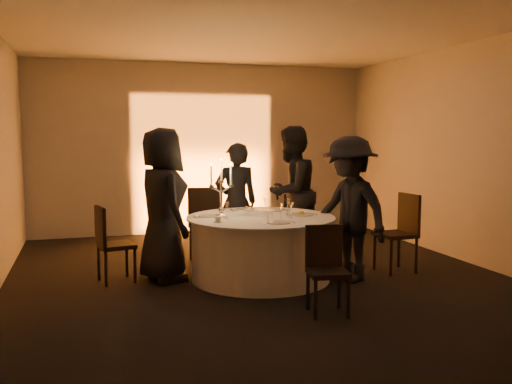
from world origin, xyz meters
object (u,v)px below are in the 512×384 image
object	(u,v)px
chair_back_left	(205,218)
guest_right	(349,209)
chair_left	(110,240)
guest_left	(162,205)
guest_back_left	(236,202)
coffee_cup	(218,220)
candelabra	(221,196)
banquet_table	(261,248)
chair_back_right	(288,218)
guest_back_right	(291,192)
chair_front	(326,264)
chair_right	(401,228)

from	to	relation	value
chair_back_left	guest_right	bearing A→B (deg)	146.39
chair_left	guest_left	xyz separation A→B (m)	(0.62, -0.07, 0.41)
guest_back_left	coffee_cup	world-z (taller)	guest_back_left
candelabra	banquet_table	bearing A→B (deg)	-17.14
coffee_cup	guest_right	bearing A→B (deg)	-3.20
guest_left	coffee_cup	bearing A→B (deg)	-148.74
guest_right	coffee_cup	distance (m)	1.60
chair_back_right	candelabra	xyz separation A→B (m)	(-1.36, -1.38, 0.53)
banquet_table	candelabra	distance (m)	0.79
guest_back_right	chair_left	bearing A→B (deg)	-21.27
banquet_table	chair_front	xyz separation A→B (m)	(0.24, -1.42, 0.10)
chair_right	guest_right	bearing A→B (deg)	-79.11
chair_back_right	coffee_cup	xyz separation A→B (m)	(-1.50, -1.79, 0.31)
chair_left	guest_left	bearing A→B (deg)	-108.59
guest_left	guest_right	distance (m)	2.25
chair_front	guest_left	world-z (taller)	guest_left
chair_left	chair_front	distance (m)	2.68
guest_right	chair_left	bearing A→B (deg)	-124.38
chair_back_left	chair_right	size ratio (longest dim) A/B	1.02
chair_left	chair_back_left	bearing A→B (deg)	-66.72
guest_back_left	guest_right	world-z (taller)	guest_right
banquet_table	candelabra	world-z (taller)	candelabra
guest_back_right	banquet_table	bearing A→B (deg)	16.88
guest_left	candelabra	distance (m)	0.71
chair_left	chair_back_right	bearing A→B (deg)	-78.65
chair_back_right	guest_right	xyz separation A→B (m)	(0.09, -1.88, 0.38)
chair_front	guest_back_right	bearing A→B (deg)	86.65
guest_back_right	candelabra	bearing A→B (deg)	-0.19
guest_back_left	guest_back_right	xyz separation A→B (m)	(0.81, -0.00, 0.12)
coffee_cup	chair_front	bearing A→B (deg)	-53.83
chair_back_right	guest_right	size ratio (longest dim) A/B	0.50
coffee_cup	candelabra	distance (m)	0.49
banquet_table	chair_front	world-z (taller)	chair_front
chair_back_right	coffee_cup	bearing A→B (deg)	21.17
banquet_table	chair_back_right	distance (m)	1.77
chair_right	guest_right	xyz separation A→B (m)	(-0.85, -0.23, 0.31)
banquet_table	coffee_cup	bearing A→B (deg)	-155.16
chair_back_right	chair_right	world-z (taller)	chair_right
chair_front	guest_left	bearing A→B (deg)	138.20
coffee_cup	chair_right	bearing A→B (deg)	3.36
chair_front	guest_left	size ratio (longest dim) A/B	0.47
chair_back_left	guest_left	xyz separation A→B (m)	(-0.73, -1.03, 0.34)
guest_back_left	candelabra	size ratio (longest dim) A/B	2.29
chair_back_right	guest_back_right	distance (m)	0.66
guest_left	coffee_cup	distance (m)	0.80
chair_back_right	coffee_cup	size ratio (longest dim) A/B	7.97
guest_right	candelabra	xyz separation A→B (m)	(-1.46, 0.50, 0.15)
chair_back_left	chair_back_right	size ratio (longest dim) A/B	1.17
candelabra	guest_right	bearing A→B (deg)	-19.07
guest_back_right	guest_right	world-z (taller)	guest_back_right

